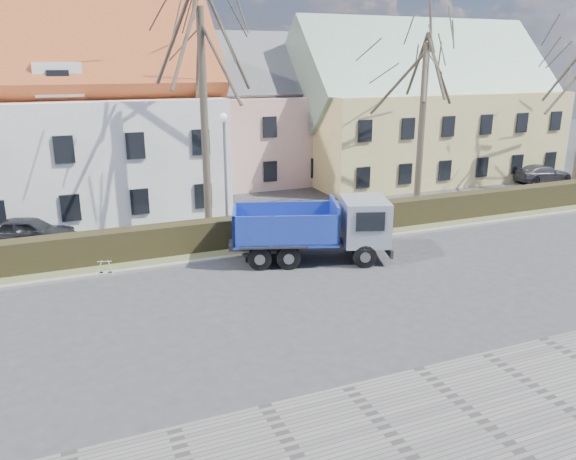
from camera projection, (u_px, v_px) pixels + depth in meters
name	position (u px, v px, depth m)	size (l,w,h in m)	color
ground	(322.00, 290.00, 20.55)	(120.00, 120.00, 0.00)	#343436
sidewalk_near	(481.00, 421.00, 13.02)	(80.00, 5.00, 0.08)	slate
curb_far	(276.00, 251.00, 24.61)	(80.00, 0.30, 0.12)	gray
grass_strip	(264.00, 241.00, 26.03)	(80.00, 3.00, 0.10)	#545C34
hedge	(265.00, 230.00, 25.67)	(60.00, 0.90, 1.30)	black
building_pink	(249.00, 122.00, 38.55)	(10.80, 8.80, 8.00)	#DDA99C
building_yellow	(421.00, 116.00, 40.21)	(18.80, 10.80, 8.50)	#D8C476
tree_1	(204.00, 101.00, 25.51)	(9.20, 9.20, 12.65)	#443B2F
tree_2	(423.00, 110.00, 30.13)	(8.00, 8.00, 11.00)	#443B2F
dump_truck	(306.00, 229.00, 23.28)	(6.75, 2.51, 2.70)	navy
streetlight	(226.00, 178.00, 25.34)	(0.47, 0.47, 5.95)	gray
cart_frame	(99.00, 268.00, 21.82)	(0.76, 0.43, 0.69)	silver
parked_car_a	(29.00, 232.00, 25.27)	(1.61, 4.00, 1.36)	black
parked_car_b	(543.00, 174.00, 38.57)	(1.71, 4.20, 1.22)	#323137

